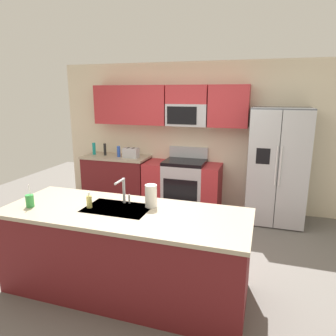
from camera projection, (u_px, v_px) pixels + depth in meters
The scene contains 14 objects.
ground_plane at pixel (156, 258), 3.99m from camera, with size 9.00×9.00×0.00m, color #66605B.
kitchen_wall_unit at pixel (187, 126), 5.61m from camera, with size 5.20×0.43×2.60m.
back_counter at pixel (117, 179), 5.97m from camera, with size 1.25×0.63×0.90m.
range_oven at pixel (182, 185), 5.59m from camera, with size 1.36×0.61×1.10m.
refrigerator at pixel (277, 166), 4.94m from camera, with size 0.90×0.76×1.85m.
island_counter at pixel (125, 251), 3.25m from camera, with size 2.55×0.97×0.90m.
toaster at pixel (131, 153), 5.70m from camera, with size 0.28×0.16×0.18m.
pepper_mill at pixel (105, 149), 5.90m from camera, with size 0.05×0.05×0.23m, color black.
bottle_blue at pixel (119, 151), 5.76m from camera, with size 0.06×0.06×0.20m, color blue.
bottle_teal at pixel (94, 149), 5.98m from camera, with size 0.06×0.06×0.23m, color teal.
sink_faucet at pixel (123, 189), 3.31m from camera, with size 0.09×0.21×0.28m.
drink_cup_green at pixel (30, 201), 3.24m from camera, with size 0.08×0.08×0.25m.
soap_dispenser at pixel (89, 201), 3.22m from camera, with size 0.06×0.06×0.17m.
paper_towel_roll at pixel (151, 196), 3.23m from camera, with size 0.12×0.12×0.24m, color white.
Camera 1 is at (1.24, -3.38, 2.07)m, focal length 33.03 mm.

